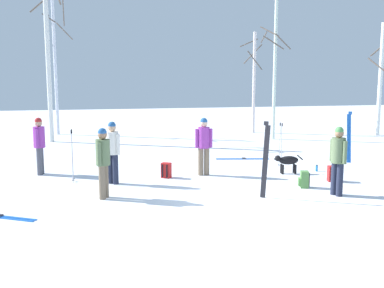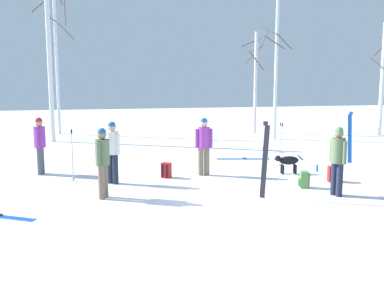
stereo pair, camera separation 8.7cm
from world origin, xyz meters
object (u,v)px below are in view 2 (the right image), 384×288
at_px(person_1, 112,148).
at_px(person_4, 103,158).
at_px(person_0, 338,157).
at_px(birch_tree_4, 383,78).
at_px(birch_tree_1, 57,63).
at_px(dog, 287,161).
at_px(person_3, 40,142).
at_px(ski_pair_lying_0, 243,159).
at_px(person_2, 204,143).
at_px(birch_tree_2, 256,80).
at_px(water_bottle_0, 317,168).
at_px(ski_poles_1, 72,154).
at_px(backpack_1, 304,180).
at_px(ski_pair_planted_2, 350,138).
at_px(backpack_0, 333,174).
at_px(ski_pair_planted_1, 265,160).
at_px(ski_poles_0, 281,144).
at_px(birch_tree_3, 276,66).
at_px(birch_tree_0, 49,52).
at_px(backpack_2, 166,170).

distance_m(person_1, person_4, 1.50).
xyz_separation_m(person_0, birch_tree_4, (7.87, 10.01, 1.83)).
height_order(person_1, birch_tree_1, birch_tree_1).
xyz_separation_m(dog, birch_tree_1, (-7.48, 10.94, 3.15)).
relative_size(person_3, birch_tree_1, 0.26).
bearing_deg(birch_tree_1, ski_pair_lying_0, -50.47).
xyz_separation_m(person_2, birch_tree_2, (4.84, 9.29, 1.74)).
bearing_deg(birch_tree_4, person_4, -146.07).
bearing_deg(person_3, person_4, -59.81).
bearing_deg(birch_tree_2, water_bottle_0, -97.71).
xyz_separation_m(ski_pair_lying_0, birch_tree_2, (2.88, 7.05, 2.71)).
bearing_deg(ski_poles_1, backpack_1, -17.68).
xyz_separation_m(ski_pair_planted_2, birch_tree_4, (5.30, 6.21, 1.94)).
bearing_deg(dog, birch_tree_2, 76.39).
distance_m(ski_pair_planted_2, backpack_0, 3.14).
bearing_deg(ski_pair_planted_1, backpack_1, 28.45).
distance_m(person_1, birch_tree_1, 11.67).
bearing_deg(ski_poles_0, ski_pair_planted_2, 6.74).
relative_size(person_0, person_1, 1.00).
height_order(person_1, birch_tree_3, birch_tree_3).
xyz_separation_m(birch_tree_1, birch_tree_4, (15.52, -3.53, -0.73)).
height_order(person_2, backpack_1, person_2).
height_order(person_1, birch_tree_2, birch_tree_2).
xyz_separation_m(person_3, ski_pair_planted_1, (5.62, -3.89, -0.05)).
relative_size(person_0, backpack_1, 3.90).
bearing_deg(person_4, birch_tree_3, 48.11).
height_order(person_3, birch_tree_1, birch_tree_1).
height_order(person_3, dog, person_3).
bearing_deg(birch_tree_0, birch_tree_2, 7.14).
relative_size(dog, birch_tree_3, 0.14).
height_order(person_0, water_bottle_0, person_0).
relative_size(person_2, ski_poles_1, 1.17).
relative_size(person_2, ski_pair_lying_0, 0.92).
height_order(person_4, ski_poles_1, person_4).
height_order(person_0, birch_tree_4, birch_tree_4).
relative_size(water_bottle_0, birch_tree_1, 0.03).
relative_size(ski_pair_planted_1, ski_pair_lying_0, 1.00).
bearing_deg(ski_poles_1, person_2, 1.69).
height_order(ski_pair_planted_1, water_bottle_0, ski_pair_planted_1).
distance_m(ski_pair_lying_0, backpack_1, 4.28).
bearing_deg(backpack_0, person_0, -115.38).
xyz_separation_m(dog, backpack_0, (0.84, -1.21, -0.17)).
distance_m(person_0, person_1, 5.88).
bearing_deg(backpack_2, dog, -3.24).
xyz_separation_m(ski_poles_0, birch_tree_2, (2.17, 8.71, 1.95)).
xyz_separation_m(person_2, ski_pair_lying_0, (1.95, 2.24, -0.97)).
xyz_separation_m(birch_tree_2, birch_tree_4, (5.72, -2.20, 0.09)).
bearing_deg(water_bottle_0, ski_pair_lying_0, 123.22).
distance_m(ski_poles_1, birch_tree_2, 12.89).
bearing_deg(person_3, person_2, -13.03).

